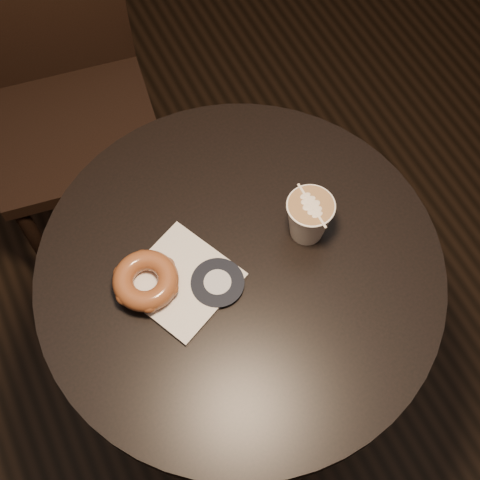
# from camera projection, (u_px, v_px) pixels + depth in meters

# --- Properties ---
(cafe_table) EXTENTS (0.70, 0.70, 0.75)m
(cafe_table) POSITION_uv_depth(u_px,v_px,m) (240.00, 310.00, 1.31)
(cafe_table) COLOR black
(cafe_table) RESTS_ON ground
(chair) EXTENTS (0.46, 0.46, 1.01)m
(chair) POSITION_uv_depth(u_px,v_px,m) (55.00, 70.00, 1.57)
(chair) COLOR black
(chair) RESTS_ON ground
(pastry_bag) EXTENTS (0.21, 0.21, 0.01)m
(pastry_bag) POSITION_uv_depth(u_px,v_px,m) (181.00, 281.00, 1.12)
(pastry_bag) COLOR silver
(pastry_bag) RESTS_ON cafe_table
(doughnut) EXTENTS (0.11, 0.11, 0.04)m
(doughnut) POSITION_uv_depth(u_px,v_px,m) (146.00, 281.00, 1.09)
(doughnut) COLOR brown
(doughnut) RESTS_ON pastry_bag
(latte_cup) EXTENTS (0.08, 0.08, 0.09)m
(latte_cup) POSITION_uv_depth(u_px,v_px,m) (309.00, 219.00, 1.12)
(latte_cup) COLOR white
(latte_cup) RESTS_ON cafe_table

